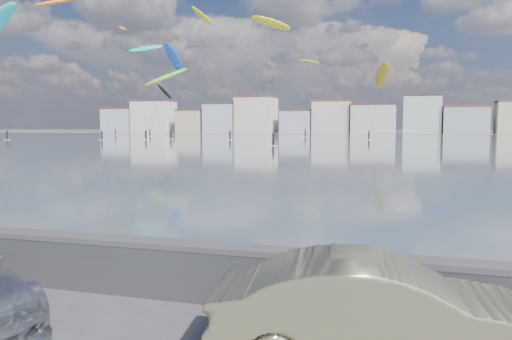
{
  "coord_description": "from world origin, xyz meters",
  "views": [
    {
      "loc": [
        3.65,
        -5.15,
        3.05
      ],
      "look_at": [
        1.0,
        4.0,
        2.2
      ],
      "focal_mm": 35.0,
      "sensor_mm": 36.0,
      "label": 1
    }
  ],
  "objects": [
    {
      "name": "kitesurfer_4",
      "position": [
        -53.44,
        100.08,
        20.42
      ],
      "size": [
        8.28,
        16.63,
        22.39
      ],
      "color": "#19BFBF",
      "rests_on": "ground"
    },
    {
      "name": "kitesurfer_0",
      "position": [
        -0.5,
        109.25,
        13.8
      ],
      "size": [
        5.15,
        10.94,
        16.96
      ],
      "color": "#BF8C19",
      "rests_on": "ground"
    },
    {
      "name": "kitesurfer_8",
      "position": [
        -83.7,
        140.94,
        33.73
      ],
      "size": [
        7.07,
        14.18,
        35.93
      ],
      "color": "#BF8C19",
      "rests_on": "ground"
    },
    {
      "name": "far_shore_strip",
      "position": [
        0.0,
        200.0,
        0.01
      ],
      "size": [
        500.0,
        60.0,
        0.0
      ],
      "primitive_type": "cube",
      "color": "#4C473D",
      "rests_on": "ground"
    },
    {
      "name": "kitesurfer_11",
      "position": [
        -18.32,
        80.41,
        20.35
      ],
      "size": [
        8.02,
        16.56,
        22.34
      ],
      "color": "yellow",
      "rests_on": "ground"
    },
    {
      "name": "bay_water",
      "position": [
        0.0,
        91.5,
        0.01
      ],
      "size": [
        500.0,
        177.0,
        0.0
      ],
      "primitive_type": "cube",
      "color": "#3A4E5A",
      "rests_on": "ground"
    },
    {
      "name": "seawall",
      "position": [
        0.0,
        2.7,
        0.58
      ],
      "size": [
        400.0,
        0.36,
        1.08
      ],
      "color": "#28282B",
      "rests_on": "ground"
    },
    {
      "name": "kitesurfer_9",
      "position": [
        -48.15,
        103.98,
        18.74
      ],
      "size": [
        6.34,
        12.3,
        22.38
      ],
      "color": "blue",
      "rests_on": "ground"
    },
    {
      "name": "far_buildings",
      "position": [
        1.31,
        186.0,
        6.03
      ],
      "size": [
        240.79,
        13.26,
        14.6
      ],
      "color": "#B2B7C6",
      "rests_on": "ground"
    },
    {
      "name": "kitesurfer_16",
      "position": [
        -21.12,
        132.09,
        20.08
      ],
      "size": [
        7.79,
        10.93,
        21.7
      ],
      "color": "#8CD826",
      "rests_on": "ground"
    },
    {
      "name": "kitesurfer_14",
      "position": [
        -42.53,
        108.04,
        28.49
      ],
      "size": [
        6.21,
        15.93,
        31.18
      ],
      "color": "yellow",
      "rests_on": "ground"
    },
    {
      "name": "kitesurfer_12",
      "position": [
        -75.29,
        98.17,
        32.1
      ],
      "size": [
        10.37,
        20.35,
        34.54
      ],
      "color": "orange",
      "rests_on": "ground"
    },
    {
      "name": "kitesurfer_1",
      "position": [
        -47.03,
        97.22,
        13.64
      ],
      "size": [
        10.68,
        9.56,
        16.42
      ],
      "color": "#8CD826",
      "rests_on": "ground"
    },
    {
      "name": "car_champagne",
      "position": [
        3.47,
        1.11,
        0.7
      ],
      "size": [
        4.42,
        2.08,
        1.4
      ],
      "primitive_type": "imported",
      "rotation": [
        0.0,
        0.0,
        1.72
      ],
      "color": "tan",
      "rests_on": "ground"
    },
    {
      "name": "kitesurfer_15",
      "position": [
        -63.4,
        129.55,
        12.69
      ],
      "size": [
        3.39,
        12.87,
        15.63
      ],
      "color": "black",
      "rests_on": "ground"
    }
  ]
}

